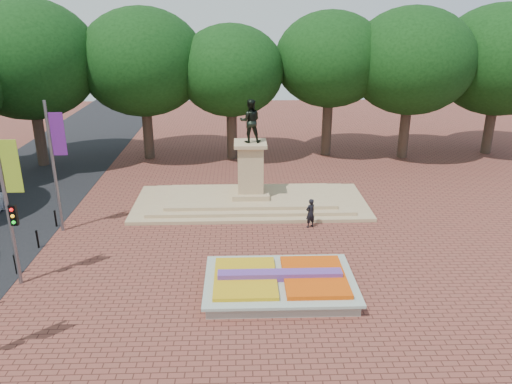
% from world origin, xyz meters
% --- Properties ---
extents(ground, '(90.00, 90.00, 0.00)m').
position_xyz_m(ground, '(0.00, 0.00, 0.00)').
color(ground, brown).
rests_on(ground, ground).
extents(flower_bed, '(6.30, 4.30, 0.91)m').
position_xyz_m(flower_bed, '(1.03, -2.00, 0.38)').
color(flower_bed, gray).
rests_on(flower_bed, ground).
extents(monument, '(14.00, 6.00, 6.40)m').
position_xyz_m(monument, '(0.00, 8.00, 0.88)').
color(monument, tan).
rests_on(monument, ground).
extents(tree_row_back, '(44.80, 8.80, 10.43)m').
position_xyz_m(tree_row_back, '(2.33, 18.00, 6.67)').
color(tree_row_back, '#33251B').
rests_on(tree_row_back, ground).
extents(banner_poles, '(0.88, 11.17, 7.00)m').
position_xyz_m(banner_poles, '(-10.08, -1.31, 3.88)').
color(banner_poles, slate).
rests_on(banner_poles, ground).
extents(bollard_row, '(0.12, 13.12, 0.98)m').
position_xyz_m(bollard_row, '(-10.70, -1.50, 0.53)').
color(bollard_row, black).
rests_on(bollard_row, ground).
extents(pedestrian, '(0.71, 0.65, 1.64)m').
position_xyz_m(pedestrian, '(3.16, 4.50, 0.82)').
color(pedestrian, black).
rests_on(pedestrian, ground).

